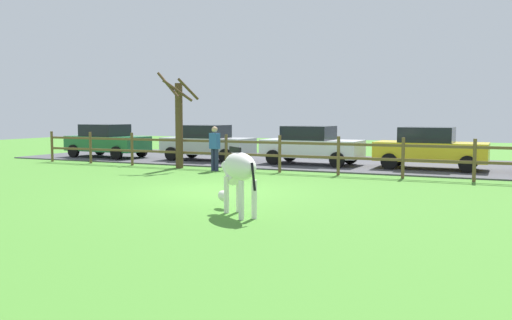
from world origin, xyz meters
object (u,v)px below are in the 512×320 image
object	(u,v)px
parked_car_green	(107,140)
parked_car_silver	(207,142)
parked_car_white	(311,145)
bare_tree	(179,121)
visitor_near_fence	(215,146)
parked_car_yellow	(430,148)
crow_on_grass	(241,177)
zebra	(238,171)

from	to	relation	value
parked_car_green	parked_car_silver	bearing A→B (deg)	4.68
parked_car_white	bare_tree	bearing A→B (deg)	-143.89
visitor_near_fence	parked_car_white	bearing A→B (deg)	53.45
parked_car_yellow	parked_car_silver	xyz separation A→B (m)	(-9.42, -0.10, 0.00)
parked_car_white	visitor_near_fence	bearing A→B (deg)	-126.55
crow_on_grass	parked_car_white	bearing A→B (deg)	85.31
visitor_near_fence	crow_on_grass	bearing A→B (deg)	-45.61
bare_tree	parked_car_white	xyz separation A→B (m)	(4.31, 3.15, -0.98)
parked_car_silver	parked_car_white	distance (m)	4.81
zebra	visitor_near_fence	world-z (taller)	visitor_near_fence
parked_car_silver	parked_car_green	size ratio (longest dim) A/B	0.98
parked_car_silver	visitor_near_fence	world-z (taller)	visitor_near_fence
parked_car_yellow	parked_car_green	size ratio (longest dim) A/B	0.98
parked_car_green	parked_car_white	distance (m)	10.01
zebra	parked_car_white	size ratio (longest dim) A/B	0.38
parked_car_silver	parked_car_white	world-z (taller)	same
parked_car_yellow	parked_car_green	world-z (taller)	same
parked_car_green	parked_car_white	bearing A→B (deg)	2.88
zebra	parked_car_yellow	bearing A→B (deg)	76.45
parked_car_yellow	parked_car_silver	size ratio (longest dim) A/B	1.00
crow_on_grass	parked_car_green	world-z (taller)	parked_car_green
crow_on_grass	parked_car_green	distance (m)	10.86
parked_car_yellow	crow_on_grass	bearing A→B (deg)	-131.91
parked_car_green	visitor_near_fence	world-z (taller)	visitor_near_fence
bare_tree	zebra	world-z (taller)	bare_tree
crow_on_grass	visitor_near_fence	world-z (taller)	visitor_near_fence
parked_car_green	crow_on_grass	bearing A→B (deg)	-28.27
bare_tree	parked_car_white	distance (m)	5.43
zebra	parked_car_silver	world-z (taller)	parked_car_silver
zebra	bare_tree	bearing A→B (deg)	129.20
crow_on_grass	visitor_near_fence	size ratio (longest dim) A/B	0.13
visitor_near_fence	parked_car_yellow	bearing A→B (deg)	25.94
parked_car_yellow	parked_car_white	distance (m)	4.62
crow_on_grass	parked_car_green	bearing A→B (deg)	151.73
parked_car_white	visitor_near_fence	world-z (taller)	visitor_near_fence
crow_on_grass	parked_car_white	world-z (taller)	parked_car_white
zebra	parked_car_silver	xyz separation A→B (m)	(-6.80, 10.80, -0.08)
parked_car_silver	zebra	bearing A→B (deg)	-57.81
bare_tree	visitor_near_fence	world-z (taller)	bare_tree
zebra	visitor_near_fence	bearing A→B (deg)	121.68
bare_tree	parked_car_yellow	size ratio (longest dim) A/B	0.91
parked_car_silver	visitor_near_fence	bearing A→B (deg)	-56.73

